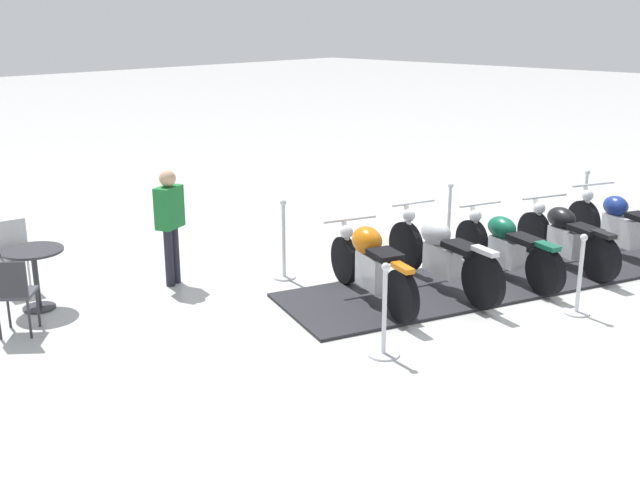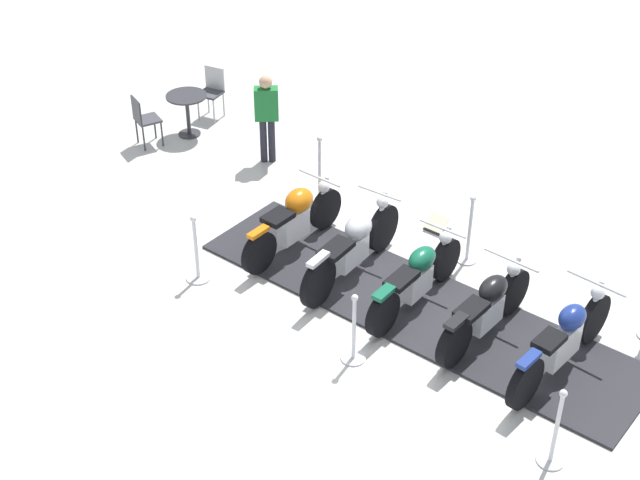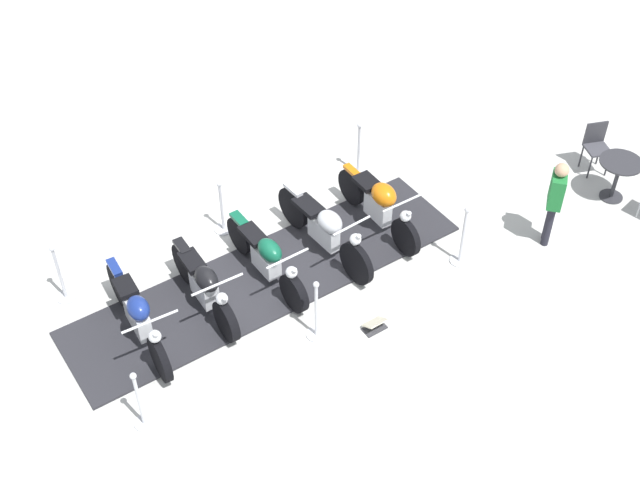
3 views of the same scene
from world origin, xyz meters
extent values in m
plane|color=silver|center=(0.00, 0.00, 0.00)|extent=(80.00, 80.00, 0.00)
cube|color=#28282D|center=(0.00, 0.00, 0.02)|extent=(3.84, 6.62, 0.04)
cylinder|color=black|center=(0.03, 2.34, 0.38)|extent=(0.66, 0.38, 0.68)
cylinder|color=black|center=(1.51, 1.65, 0.38)|extent=(0.66, 0.38, 0.68)
cube|color=silver|center=(0.77, 1.99, 0.44)|extent=(0.65, 0.44, 0.43)
ellipsoid|color=navy|center=(0.62, 2.06, 0.79)|extent=(0.51, 0.45, 0.30)
cube|color=black|center=(1.10, 1.84, 0.74)|extent=(0.48, 0.42, 0.08)
cube|color=navy|center=(1.51, 1.65, 0.75)|extent=(0.39, 0.27, 0.06)
cylinder|color=silver|center=(0.09, 2.31, 0.66)|extent=(0.28, 0.18, 0.58)
cylinder|color=silver|center=(0.16, 2.28, 1.01)|extent=(0.37, 0.74, 0.04)
sphere|color=silver|center=(0.06, 2.32, 0.81)|extent=(0.18, 0.18, 0.18)
cylinder|color=black|center=(-0.26, 1.27, 0.36)|extent=(0.64, 0.37, 0.64)
cylinder|color=black|center=(1.03, 0.72, 0.36)|extent=(0.64, 0.37, 0.64)
cube|color=silver|center=(0.38, 1.00, 0.41)|extent=(0.59, 0.43, 0.38)
ellipsoid|color=black|center=(0.26, 1.05, 0.73)|extent=(0.57, 0.48, 0.31)
cube|color=black|center=(0.71, 0.86, 0.68)|extent=(0.55, 0.44, 0.08)
cube|color=black|center=(1.03, 0.72, 0.71)|extent=(0.38, 0.28, 0.06)
cylinder|color=silver|center=(-0.18, 1.24, 0.63)|extent=(0.32, 0.19, 0.54)
cylinder|color=silver|center=(-0.10, 1.20, 0.96)|extent=(0.35, 0.75, 0.04)
sphere|color=silver|center=(-0.19, 1.24, 0.76)|extent=(0.18, 0.18, 0.18)
cylinder|color=black|center=(-0.72, 0.27, 0.35)|extent=(0.63, 0.34, 0.62)
cylinder|color=black|center=(0.72, -0.27, 0.35)|extent=(0.63, 0.34, 0.62)
cube|color=silver|center=(0.00, 0.00, 0.40)|extent=(0.57, 0.40, 0.38)
ellipsoid|color=#0F5138|center=(-0.12, 0.04, 0.72)|extent=(0.56, 0.45, 0.30)
cube|color=black|center=(0.34, -0.12, 0.67)|extent=(0.57, 0.43, 0.08)
cube|color=#0F5138|center=(0.72, -0.27, 0.69)|extent=(0.38, 0.26, 0.06)
cylinder|color=silver|center=(-0.65, 0.24, 0.62)|extent=(0.29, 0.16, 0.53)
cylinder|color=silver|center=(-0.58, 0.21, 0.94)|extent=(0.28, 0.69, 0.04)
sphere|color=silver|center=(-0.68, 0.25, 0.74)|extent=(0.18, 0.18, 0.18)
cylinder|color=black|center=(-1.16, -0.75, 0.40)|extent=(0.71, 0.31, 0.71)
cylinder|color=black|center=(0.40, -1.25, 0.40)|extent=(0.71, 0.31, 0.71)
cube|color=silver|center=(-0.38, -1.00, 0.43)|extent=(0.64, 0.36, 0.39)
ellipsoid|color=#B7BAC1|center=(-0.53, -0.95, 0.77)|extent=(0.55, 0.46, 0.34)
cube|color=black|center=(0.00, -1.12, 0.72)|extent=(0.60, 0.45, 0.08)
cube|color=#B7BAC1|center=(0.40, -1.25, 0.78)|extent=(0.41, 0.24, 0.06)
cylinder|color=silver|center=(-1.09, -0.77, 0.70)|extent=(0.28, 0.15, 0.61)
cylinder|color=silver|center=(-1.03, -0.79, 1.06)|extent=(0.25, 0.67, 0.04)
sphere|color=silver|center=(-1.12, -0.76, 0.86)|extent=(0.18, 0.18, 0.18)
cylinder|color=black|center=(-1.46, -1.72, 0.36)|extent=(0.64, 0.33, 0.64)
cylinder|color=black|center=(-0.07, -2.27, 0.36)|extent=(0.64, 0.33, 0.64)
cube|color=silver|center=(-0.77, -1.99, 0.44)|extent=(0.56, 0.37, 0.44)
ellipsoid|color=#D16B0F|center=(-0.89, -1.94, 0.81)|extent=(0.58, 0.51, 0.35)
cube|color=black|center=(-0.46, -2.12, 0.75)|extent=(0.51, 0.45, 0.08)
cube|color=#D16B0F|center=(-0.07, -2.27, 0.71)|extent=(0.37, 0.25, 0.06)
cylinder|color=silver|center=(-1.39, -1.75, 0.64)|extent=(0.29, 0.17, 0.55)
cylinder|color=silver|center=(-1.32, -1.77, 0.97)|extent=(0.31, 0.72, 0.04)
sphere|color=silver|center=(-1.42, -1.74, 0.77)|extent=(0.18, 0.18, 0.18)
cylinder|color=silver|center=(0.30, -3.06, 0.01)|extent=(0.35, 0.35, 0.03)
cylinder|color=silver|center=(0.30, -3.06, 0.50)|extent=(0.05, 0.05, 0.95)
sphere|color=silver|center=(0.30, -3.06, 1.01)|extent=(0.09, 0.09, 0.09)
cylinder|color=silver|center=(-1.29, 0.50, 0.01)|extent=(0.30, 0.30, 0.03)
cylinder|color=silver|center=(-1.29, 0.50, 0.53)|extent=(0.05, 0.05, 1.00)
sphere|color=silver|center=(-1.29, 0.50, 1.06)|extent=(0.09, 0.09, 0.09)
cylinder|color=silver|center=(-2.28, -2.07, 0.01)|extent=(0.32, 0.32, 0.03)
cylinder|color=silver|center=(-2.28, -2.07, 0.54)|extent=(0.05, 0.05, 1.03)
sphere|color=silver|center=(-2.28, -2.07, 1.09)|extent=(0.09, 0.09, 0.09)
cylinder|color=silver|center=(2.28, 2.07, 0.01)|extent=(0.31, 0.31, 0.03)
cylinder|color=silver|center=(2.28, 2.07, 0.51)|extent=(0.05, 0.05, 0.97)
sphere|color=silver|center=(2.28, 2.07, 1.03)|extent=(0.09, 0.09, 0.09)
cylinder|color=silver|center=(1.29, -0.50, 0.01)|extent=(0.32, 0.32, 0.03)
cylinder|color=silver|center=(1.29, -0.50, 0.48)|extent=(0.05, 0.05, 0.92)
sphere|color=silver|center=(1.29, -0.50, 0.98)|extent=(0.09, 0.09, 0.09)
cube|color=#333338|center=(-1.92, -0.09, 0.01)|extent=(0.31, 0.40, 0.02)
cube|color=beige|center=(-1.92, -0.09, 0.14)|extent=(0.34, 0.39, 0.17)
cylinder|color=#2D2D33|center=(-3.68, -4.99, 0.01)|extent=(0.40, 0.40, 0.02)
cylinder|color=#2D2D33|center=(-3.68, -4.99, 0.39)|extent=(0.07, 0.07, 0.72)
cylinder|color=#2D2D33|center=(-3.68, -4.99, 0.76)|extent=(0.73, 0.73, 0.03)
cylinder|color=#B7B7BC|center=(-4.22, -4.73, 0.24)|extent=(0.03, 0.03, 0.47)
cylinder|color=#B7B7BC|center=(-4.28, -5.06, 0.24)|extent=(0.03, 0.03, 0.47)
cylinder|color=#B7B7BC|center=(-4.56, -4.67, 0.24)|extent=(0.03, 0.03, 0.47)
cylinder|color=#B7B7BC|center=(-4.61, -5.01, 0.24)|extent=(0.03, 0.03, 0.47)
cube|color=#3F3F47|center=(-4.42, -4.87, 0.49)|extent=(0.46, 0.46, 0.04)
cube|color=#B7B7BC|center=(-4.60, -4.84, 0.73)|extent=(0.09, 0.40, 0.43)
cylinder|color=#2D2D33|center=(-3.37, -5.51, 0.23)|extent=(0.03, 0.03, 0.47)
cylinder|color=#2D2D33|center=(-3.14, -5.26, 0.23)|extent=(0.03, 0.03, 0.47)
cylinder|color=#2D2D33|center=(-3.12, -5.74, 0.23)|extent=(0.03, 0.03, 0.47)
cylinder|color=#2D2D33|center=(-2.89, -5.49, 0.23)|extent=(0.03, 0.03, 0.47)
cube|color=#3F3F47|center=(-3.13, -5.50, 0.49)|extent=(0.57, 0.57, 0.04)
cube|color=#2D2D33|center=(-2.99, -5.62, 0.72)|extent=(0.29, 0.32, 0.42)
cylinder|color=#23232D|center=(-3.22, -3.23, 0.40)|extent=(0.12, 0.12, 0.80)
cylinder|color=#23232D|center=(-3.17, -3.36, 0.40)|extent=(0.12, 0.12, 0.80)
cube|color=#1E7233|center=(-3.19, -3.29, 1.08)|extent=(0.34, 0.45, 0.56)
sphere|color=tan|center=(-3.19, -3.29, 1.48)|extent=(0.22, 0.22, 0.22)
camera|label=1|loc=(4.93, -8.94, 3.54)|focal=42.19mm
camera|label=2|loc=(9.90, 1.79, 7.88)|focal=52.16mm
camera|label=3|loc=(-5.92, 7.03, 9.40)|focal=47.13mm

